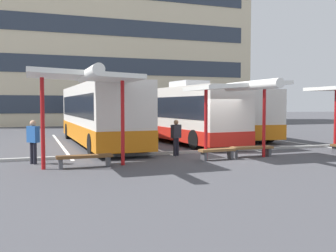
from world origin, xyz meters
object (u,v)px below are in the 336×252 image
object	(u,v)px
coach_bus_2	(226,114)
bench_2	(252,149)
waiting_passenger_1	(33,139)
bench_0	(85,158)
waiting_shelter_0	(85,78)
waiting_passenger_0	(176,135)
coach_bus_0	(99,115)
bench_1	(217,152)
coach_bus_1	(177,114)
waiting_shelter_1	(239,88)

from	to	relation	value
coach_bus_2	bench_2	xyz separation A→B (m)	(-3.73, -9.38, -1.24)
coach_bus_2	waiting_passenger_1	world-z (taller)	coach_bus_2
bench_0	waiting_shelter_0	bearing A→B (deg)	-90.00
coach_bus_2	bench_0	bearing A→B (deg)	-137.85
coach_bus_2	bench_0	xyz separation A→B (m)	(-10.86, -9.83, -1.24)
bench_0	waiting_passenger_0	bearing A→B (deg)	24.02
coach_bus_0	bench_1	world-z (taller)	coach_bus_0
coach_bus_1	coach_bus_0	bearing A→B (deg)	-173.93
bench_0	bench_1	distance (m)	5.34
coach_bus_1	bench_0	bearing A→B (deg)	-129.44
coach_bus_0	waiting_passenger_1	distance (m)	7.06
coach_bus_1	bench_1	size ratio (longest dim) A/B	7.84
waiting_shelter_1	bench_2	world-z (taller)	waiting_shelter_1
coach_bus_2	waiting_shelter_0	world-z (taller)	coach_bus_2
waiting_shelter_1	waiting_passenger_0	distance (m)	3.43
waiting_shelter_0	coach_bus_2	bearing A→B (deg)	42.71
bench_2	waiting_passenger_1	distance (m)	8.93
coach_bus_2	bench_2	world-z (taller)	coach_bus_2
waiting_passenger_0	waiting_passenger_1	distance (m)	5.93
bench_2	waiting_passenger_0	bearing A→B (deg)	154.10
bench_2	waiting_shelter_1	bearing A→B (deg)	-153.11
coach_bus_0	bench_2	bearing A→B (deg)	-52.99
waiting_passenger_0	bench_1	bearing A→B (deg)	-56.64
coach_bus_2	waiting_shelter_1	distance (m)	10.96
coach_bus_0	waiting_passenger_1	size ratio (longest dim) A/B	7.50
bench_0	waiting_shelter_1	size ratio (longest dim) A/B	0.46
coach_bus_1	coach_bus_2	xyz separation A→B (m)	(4.23, 1.77, -0.08)
waiting_shelter_0	waiting_shelter_1	size ratio (longest dim) A/B	1.11
coach_bus_2	bench_1	world-z (taller)	coach_bus_2
coach_bus_2	waiting_passenger_1	size ratio (longest dim) A/B	6.77
coach_bus_2	waiting_passenger_0	distance (m)	10.40
waiting_shelter_0	waiting_passenger_1	world-z (taller)	waiting_shelter_0
waiting_shelter_0	waiting_passenger_1	xyz separation A→B (m)	(-1.72, 1.65, -2.21)
coach_bus_2	waiting_shelter_1	xyz separation A→B (m)	(-4.63, -9.84, 1.34)
waiting_shelter_0	waiting_shelter_1	xyz separation A→B (m)	(6.23, 0.18, -0.25)
coach_bus_1	waiting_passenger_1	world-z (taller)	coach_bus_1
coach_bus_2	bench_1	distance (m)	11.22
waiting_passenger_0	bench_2	bearing A→B (deg)	-25.90
coach_bus_1	bench_0	distance (m)	10.51
coach_bus_0	bench_2	world-z (taller)	coach_bus_0
bench_0	bench_1	xyz separation A→B (m)	(5.33, 0.14, -0.01)
bench_1	bench_2	world-z (taller)	same
waiting_shelter_1	waiting_passenger_1	distance (m)	8.32
bench_2	waiting_passenger_1	world-z (taller)	waiting_passenger_1
coach_bus_1	bench_1	distance (m)	8.13
bench_1	waiting_passenger_0	world-z (taller)	waiting_passenger_0
coach_bus_0	waiting_shelter_0	xyz separation A→B (m)	(-1.79, -7.74, 1.50)
waiting_shelter_0	bench_2	distance (m)	7.70
coach_bus_2	waiting_passenger_0	size ratio (longest dim) A/B	7.12
bench_2	waiting_passenger_0	distance (m)	3.31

